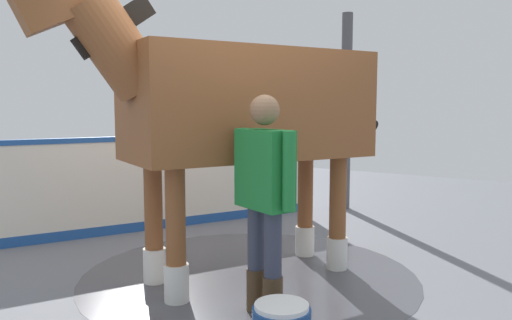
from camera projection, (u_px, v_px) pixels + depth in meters
name	position (u px, v px, depth m)	size (l,w,h in m)	color
ground_plane	(224.00, 283.00, 4.58)	(16.00, 16.00, 0.02)	slate
wet_patch	(249.00, 275.00, 4.75)	(3.09, 3.09, 0.00)	#4C4C54
barrier_wall	(166.00, 185.00, 6.55)	(3.70, 1.93, 1.20)	silver
roof_post_far	(346.00, 112.00, 7.68)	(0.16, 0.16, 2.93)	#4C4C51
horse	(239.00, 108.00, 4.53)	(3.20, 1.92, 2.62)	brown
handler	(264.00, 191.00, 3.75)	(0.39, 0.62, 1.65)	#47331E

